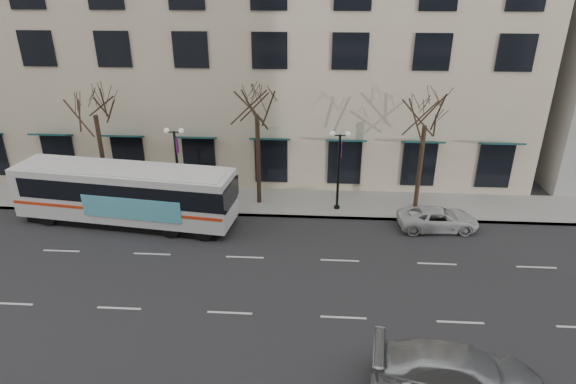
# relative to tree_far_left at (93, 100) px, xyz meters

# --- Properties ---
(ground) EXTENTS (160.00, 160.00, 0.00)m
(ground) POSITION_rel_tree_far_left_xyz_m (10.00, -8.80, -6.70)
(ground) COLOR black
(ground) RESTS_ON ground
(sidewalk_far) EXTENTS (80.00, 4.00, 0.15)m
(sidewalk_far) POSITION_rel_tree_far_left_xyz_m (15.00, 0.20, -6.62)
(sidewalk_far) COLOR gray
(sidewalk_far) RESTS_ON ground
(tree_far_left) EXTENTS (3.60, 3.60, 8.34)m
(tree_far_left) POSITION_rel_tree_far_left_xyz_m (0.00, 0.00, 0.00)
(tree_far_left) COLOR black
(tree_far_left) RESTS_ON ground
(tree_far_mid) EXTENTS (3.60, 3.60, 8.55)m
(tree_far_mid) POSITION_rel_tree_far_left_xyz_m (10.00, 0.00, 0.21)
(tree_far_mid) COLOR black
(tree_far_mid) RESTS_ON ground
(tree_far_right) EXTENTS (3.60, 3.60, 8.06)m
(tree_far_right) POSITION_rel_tree_far_left_xyz_m (20.00, 0.00, -0.28)
(tree_far_right) COLOR black
(tree_far_right) RESTS_ON ground
(lamp_post_left) EXTENTS (1.22, 0.45, 5.21)m
(lamp_post_left) POSITION_rel_tree_far_left_xyz_m (5.01, -0.60, -3.75)
(lamp_post_left) COLOR black
(lamp_post_left) RESTS_ON ground
(lamp_post_right) EXTENTS (1.22, 0.45, 5.21)m
(lamp_post_right) POSITION_rel_tree_far_left_xyz_m (15.01, -0.60, -3.75)
(lamp_post_right) COLOR black
(lamp_post_right) RESTS_ON ground
(city_bus) EXTENTS (13.25, 4.42, 3.52)m
(city_bus) POSITION_rel_tree_far_left_xyz_m (2.55, -3.02, -4.77)
(city_bus) COLOR silver
(city_bus) RESTS_ON ground
(silver_car) EXTENTS (6.28, 3.21, 1.75)m
(silver_car) POSITION_rel_tree_far_left_xyz_m (18.82, -14.98, -5.83)
(silver_car) COLOR #9EA1A5
(silver_car) RESTS_ON ground
(white_pickup) EXTENTS (4.75, 2.41, 1.29)m
(white_pickup) POSITION_rel_tree_far_left_xyz_m (20.80, -2.60, -6.06)
(white_pickup) COLOR beige
(white_pickup) RESTS_ON ground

